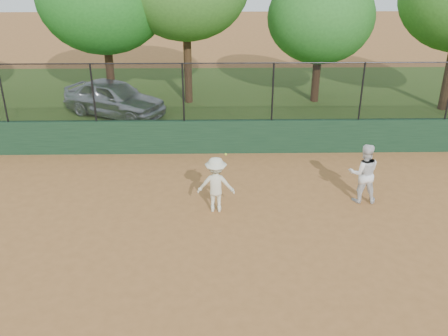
{
  "coord_description": "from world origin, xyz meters",
  "views": [
    {
      "loc": [
        0.58,
        -10.14,
        7.08
      ],
      "look_at": [
        0.8,
        2.2,
        1.2
      ],
      "focal_mm": 40.0,
      "sensor_mm": 36.0,
      "label": 1
    }
  ],
  "objects_px": {
    "parked_car": "(114,98)",
    "player_second": "(364,173)",
    "player_main": "(216,185)",
    "tree_3": "(321,17)"
  },
  "relations": [
    {
      "from": "player_second",
      "to": "player_main",
      "type": "distance_m",
      "value": 4.21
    },
    {
      "from": "parked_car",
      "to": "player_second",
      "type": "bearing_deg",
      "value": -103.31
    },
    {
      "from": "player_main",
      "to": "tree_3",
      "type": "distance_m",
      "value": 11.23
    },
    {
      "from": "parked_car",
      "to": "player_second",
      "type": "relative_size",
      "value": 2.53
    },
    {
      "from": "player_second",
      "to": "tree_3",
      "type": "distance_m",
      "value": 9.8
    },
    {
      "from": "player_main",
      "to": "tree_3",
      "type": "relative_size",
      "value": 0.32
    },
    {
      "from": "parked_car",
      "to": "player_second",
      "type": "height_order",
      "value": "player_second"
    },
    {
      "from": "parked_car",
      "to": "player_second",
      "type": "xyz_separation_m",
      "value": [
        8.43,
        -7.57,
        0.12
      ]
    },
    {
      "from": "player_second",
      "to": "tree_3",
      "type": "xyz_separation_m",
      "value": [
        0.36,
        9.37,
        2.85
      ]
    },
    {
      "from": "parked_car",
      "to": "player_main",
      "type": "xyz_separation_m",
      "value": [
        4.25,
        -8.05,
        0.04
      ]
    }
  ]
}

